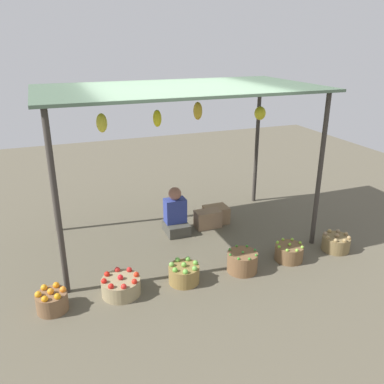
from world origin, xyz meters
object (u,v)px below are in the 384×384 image
(vendor_person, at_px, (176,216))
(wooden_crate_stacked_rear, at_px, (208,219))
(basket_red_tomatoes, at_px, (121,286))
(basket_green_apples, at_px, (184,274))
(basket_oranges, at_px, (52,301))
(basket_limes, at_px, (289,252))
(wooden_crate_near_vendor, at_px, (216,215))
(basket_potatoes, at_px, (336,243))
(basket_green_chilies, at_px, (242,262))

(vendor_person, relative_size, wooden_crate_stacked_rear, 1.81)
(basket_red_tomatoes, bearing_deg, basket_green_apples, -1.95)
(basket_red_tomatoes, distance_m, basket_green_apples, 0.83)
(basket_oranges, height_order, basket_limes, basket_oranges)
(basket_green_apples, distance_m, wooden_crate_near_vendor, 1.91)
(basket_potatoes, bearing_deg, basket_green_chilies, -179.21)
(vendor_person, height_order, basket_green_apples, vendor_person)
(basket_red_tomatoes, bearing_deg, wooden_crate_stacked_rear, 38.19)
(basket_limes, height_order, wooden_crate_stacked_rear, wooden_crate_stacked_rear)
(basket_green_apples, height_order, basket_potatoes, basket_green_apples)
(basket_oranges, relative_size, basket_green_apples, 0.90)
(wooden_crate_stacked_rear, bearing_deg, basket_green_chilies, -93.71)
(basket_oranges, bearing_deg, basket_potatoes, 0.01)
(basket_red_tomatoes, distance_m, wooden_crate_near_vendor, 2.48)
(basket_green_apples, bearing_deg, basket_red_tomatoes, 178.05)
(basket_red_tomatoes, relative_size, basket_potatoes, 1.18)
(basket_green_chilies, xyz_separation_m, basket_limes, (0.77, 0.03, -0.02))
(vendor_person, distance_m, basket_oranges, 2.47)
(basket_red_tomatoes, relative_size, basket_limes, 1.20)
(basket_oranges, height_order, basket_green_chilies, basket_green_chilies)
(vendor_person, height_order, wooden_crate_stacked_rear, vendor_person)
(vendor_person, xyz_separation_m, wooden_crate_near_vendor, (0.78, 0.12, -0.15))
(basket_green_chilies, bearing_deg, basket_limes, 1.94)
(basket_red_tomatoes, relative_size, basket_green_apples, 1.20)
(basket_green_apples, xyz_separation_m, wooden_crate_near_vendor, (1.14, 1.54, 0.02))
(vendor_person, xyz_separation_m, basket_green_chilies, (0.48, -1.45, -0.16))
(vendor_person, xyz_separation_m, basket_limes, (1.25, -1.42, -0.18))
(wooden_crate_near_vendor, bearing_deg, wooden_crate_stacked_rear, -149.26)
(basket_red_tomatoes, xyz_separation_m, basket_limes, (2.44, -0.03, 0.00))
(vendor_person, relative_size, basket_red_tomatoes, 1.60)
(basket_green_chilies, bearing_deg, basket_potatoes, 0.79)
(basket_red_tomatoes, height_order, basket_potatoes, same)
(basket_red_tomatoes, height_order, wooden_crate_near_vendor, wooden_crate_near_vendor)
(vendor_person, height_order, basket_potatoes, vendor_person)
(basket_green_chilies, bearing_deg, basket_red_tomatoes, 178.13)
(basket_red_tomatoes, distance_m, wooden_crate_stacked_rear, 2.24)
(basket_red_tomatoes, bearing_deg, basket_potatoes, -0.57)
(basket_oranges, distance_m, basket_limes, 3.26)
(basket_green_chilies, xyz_separation_m, wooden_crate_stacked_rear, (0.09, 1.44, 0.01))
(basket_green_chilies, height_order, basket_limes, basket_green_chilies)
(basket_limes, bearing_deg, basket_green_chilies, -178.06)
(basket_red_tomatoes, bearing_deg, wooden_crate_near_vendor, 37.46)
(basket_oranges, height_order, wooden_crate_stacked_rear, basket_oranges)
(basket_limes, height_order, wooden_crate_near_vendor, wooden_crate_near_vendor)
(basket_green_apples, bearing_deg, basket_oranges, -179.83)
(vendor_person, relative_size, basket_potatoes, 1.89)
(vendor_person, bearing_deg, basket_limes, -48.73)
(vendor_person, distance_m, wooden_crate_near_vendor, 0.80)
(basket_potatoes, bearing_deg, wooden_crate_near_vendor, 130.07)
(basket_green_apples, distance_m, basket_potatoes, 2.44)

